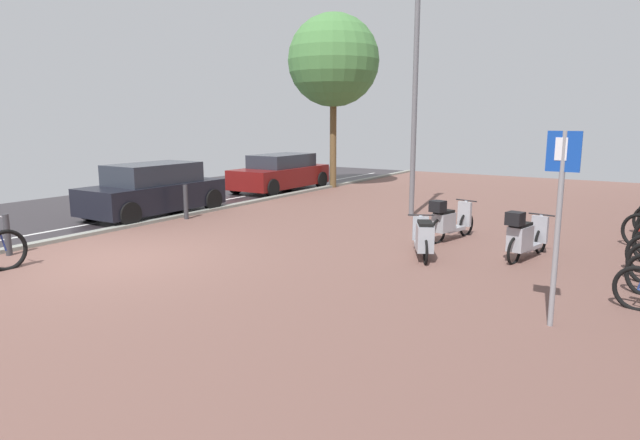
% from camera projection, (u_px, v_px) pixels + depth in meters
% --- Properties ---
extents(ground, '(21.00, 40.00, 0.13)m').
position_uv_depth(ground, '(169.00, 271.00, 9.76)').
color(ground, '#2A2428').
extents(scooter_near, '(0.68, 1.70, 0.96)m').
position_uv_depth(scooter_near, '(448.00, 221.00, 12.09)').
color(scooter_near, black).
rests_on(scooter_near, ground).
extents(scooter_mid, '(0.93, 1.55, 0.78)m').
position_uv_depth(scooter_mid, '(424.00, 238.00, 10.53)').
color(scooter_mid, black).
rests_on(scooter_mid, ground).
extents(scooter_far, '(0.66, 1.73, 1.01)m').
position_uv_depth(scooter_far, '(524.00, 237.00, 10.39)').
color(scooter_far, black).
rests_on(scooter_far, ground).
extents(parked_car_near, '(1.82, 4.01, 1.44)m').
position_uv_depth(parked_car_near, '(154.00, 190.00, 15.27)').
color(parked_car_near, black).
rests_on(parked_car_near, ground).
extents(parked_car_far, '(1.84, 4.20, 1.35)m').
position_uv_depth(parked_car_far, '(281.00, 173.00, 20.59)').
color(parked_car_far, maroon).
rests_on(parked_car_far, ground).
extents(parking_sign, '(0.40, 0.07, 2.51)m').
position_uv_depth(parking_sign, '(559.00, 208.00, 6.86)').
color(parking_sign, gray).
rests_on(parking_sign, ground).
extents(lamp_post, '(0.20, 0.52, 6.70)m').
position_uv_depth(lamp_post, '(415.00, 80.00, 14.55)').
color(lamp_post, slate).
rests_on(lamp_post, ground).
extents(street_tree, '(3.47, 3.47, 6.57)m').
position_uv_depth(street_tree, '(333.00, 61.00, 20.73)').
color(street_tree, brown).
rests_on(street_tree, ground).
extents(bollard_near, '(0.12, 0.12, 0.83)m').
position_uv_depth(bollard_near, '(7.00, 235.00, 10.74)').
color(bollard_near, '#38383D').
rests_on(bollard_near, ground).
extents(bollard_far, '(0.12, 0.12, 0.92)m').
position_uv_depth(bollard_far, '(186.00, 202.00, 14.66)').
color(bollard_far, '#38383D').
rests_on(bollard_far, ground).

